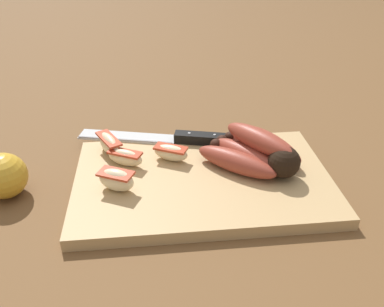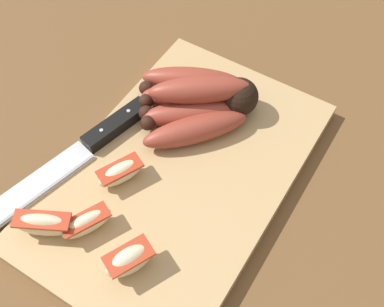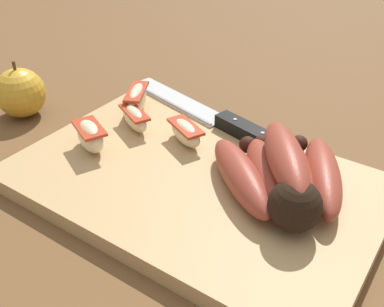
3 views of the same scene
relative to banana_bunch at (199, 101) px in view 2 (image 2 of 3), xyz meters
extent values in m
plane|color=brown|center=(-0.11, -0.02, -0.04)|extent=(6.00, 6.00, 0.00)
cube|color=tan|center=(-0.09, -0.03, -0.03)|extent=(0.41, 0.26, 0.02)
sphere|color=black|center=(0.03, -0.04, 0.00)|extent=(0.05, 0.05, 0.05)
ellipsoid|color=brown|center=(0.03, 0.03, -0.01)|extent=(0.10, 0.14, 0.04)
sphere|color=black|center=(-0.01, 0.08, -0.01)|extent=(0.02, 0.02, 0.02)
ellipsoid|color=brown|center=(0.01, 0.01, -0.01)|extent=(0.10, 0.14, 0.04)
sphere|color=black|center=(-0.03, 0.06, -0.01)|extent=(0.02, 0.02, 0.02)
ellipsoid|color=brown|center=(-0.02, 0.00, -0.01)|extent=(0.12, 0.13, 0.04)
sphere|color=black|center=(-0.05, 0.05, -0.01)|extent=(0.02, 0.02, 0.02)
ellipsoid|color=brown|center=(-0.04, -0.02, -0.01)|extent=(0.13, 0.12, 0.04)
sphere|color=black|center=(-0.06, 0.04, -0.01)|extent=(0.02, 0.02, 0.02)
ellipsoid|color=brown|center=(0.00, 0.00, 0.02)|extent=(0.11, 0.13, 0.04)
cube|color=silver|center=(-0.22, 0.11, -0.02)|extent=(0.18, 0.08, 0.00)
cube|color=#99999E|center=(-0.22, 0.10, -0.02)|extent=(0.17, 0.05, 0.00)
cube|color=black|center=(-0.08, 0.08, -0.01)|extent=(0.10, 0.05, 0.02)
cylinder|color=#B2B2B7|center=(-0.06, 0.07, 0.00)|extent=(0.01, 0.01, 0.00)
cylinder|color=#B2B2B7|center=(-0.10, 0.08, 0.00)|extent=(0.01, 0.01, 0.00)
ellipsoid|color=beige|center=(-0.22, 0.02, -0.01)|extent=(0.06, 0.05, 0.03)
cube|color=#B2381E|center=(-0.22, 0.02, 0.00)|extent=(0.06, 0.04, 0.00)
ellipsoid|color=beige|center=(-0.23, -0.05, -0.01)|extent=(0.06, 0.05, 0.04)
cube|color=#B2381E|center=(-0.23, -0.05, 0.01)|extent=(0.06, 0.05, 0.00)
ellipsoid|color=beige|center=(-0.14, 0.03, -0.01)|extent=(0.06, 0.05, 0.03)
cube|color=#B2381E|center=(-0.14, 0.03, 0.00)|extent=(0.06, 0.05, 0.00)
ellipsoid|color=beige|center=(-0.25, 0.06, 0.00)|extent=(0.05, 0.07, 0.04)
cube|color=#B2381E|center=(-0.25, 0.06, 0.01)|extent=(0.05, 0.07, 0.00)
camera|label=1|loc=(-0.17, -0.58, 0.35)|focal=39.00mm
camera|label=2|loc=(-0.36, -0.21, 0.50)|focal=45.37mm
camera|label=3|loc=(0.13, -0.36, 0.28)|focal=42.10mm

